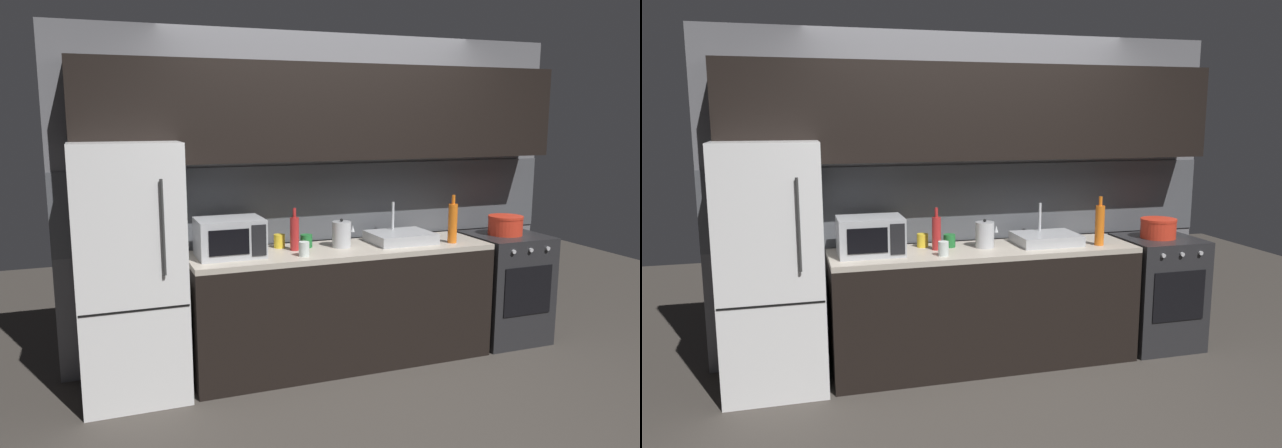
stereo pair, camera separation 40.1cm
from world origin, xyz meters
TOP-DOWN VIEW (x-y plane):
  - ground_plane at (0.00, 0.00)m, footprint 10.00×10.00m
  - back_wall at (0.00, 1.20)m, footprint 4.03×0.44m
  - counter_run at (0.00, 0.90)m, footprint 2.29×0.60m
  - refrigerator at (-1.53, 0.90)m, footprint 0.68×0.69m
  - oven_range at (1.49, 0.90)m, footprint 0.60×0.62m
  - microwave at (-0.85, 0.92)m, footprint 0.46×0.35m
  - sink_basin at (0.51, 0.93)m, footprint 0.48×0.38m
  - kettle at (0.01, 0.93)m, footprint 0.18×0.14m
  - wine_bottle_orange at (0.87, 0.77)m, footprint 0.07×0.07m
  - wine_bottle_red at (-0.36, 0.95)m, footprint 0.07×0.07m
  - mug_yellow at (-0.44, 1.07)m, footprint 0.08×0.08m
  - mug_clear at (-0.36, 0.74)m, footprint 0.07×0.07m
  - mug_green at (-0.24, 1.01)m, footprint 0.09×0.09m
  - cooking_pot at (1.47, 0.90)m, footprint 0.28×0.28m

SIDE VIEW (x-z plane):
  - ground_plane at x=0.00m, z-range 0.00..0.00m
  - counter_run at x=0.00m, z-range 0.00..0.90m
  - oven_range at x=1.49m, z-range 0.00..0.90m
  - refrigerator at x=-1.53m, z-range 0.00..1.71m
  - sink_basin at x=0.51m, z-range 0.79..1.09m
  - mug_green at x=-0.24m, z-range 0.90..1.00m
  - mug_yellow at x=-0.44m, z-range 0.90..1.00m
  - mug_clear at x=-0.36m, z-range 0.90..1.00m
  - cooking_pot at x=1.47m, z-range 0.90..1.06m
  - kettle at x=0.01m, z-range 0.89..1.11m
  - wine_bottle_red at x=-0.36m, z-range 0.87..1.18m
  - microwave at x=-0.85m, z-range 0.90..1.17m
  - wine_bottle_orange at x=0.87m, z-range 0.87..1.25m
  - back_wall at x=0.00m, z-range 0.30..2.80m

